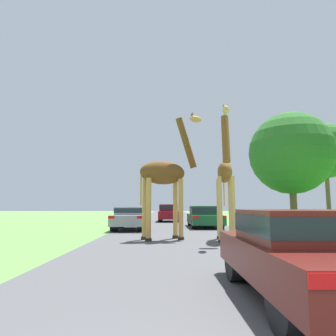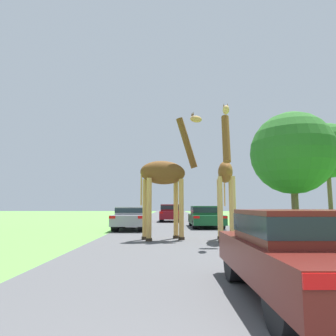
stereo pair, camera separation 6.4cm
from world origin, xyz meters
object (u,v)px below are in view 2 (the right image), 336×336
giraffe_companion (225,175)px  giraffe_near_road (166,177)px  car_queue_left (169,213)px  car_far_ahead (131,217)px  tree_mid_field (292,153)px  car_lead_maroon (305,251)px  car_queue_right (205,216)px  tree_right_cluster (326,151)px

giraffe_companion → giraffe_near_road: bearing=-4.7°
giraffe_near_road → car_queue_left: giraffe_near_road is taller
giraffe_near_road → car_far_ahead: giraffe_near_road is taller
tree_mid_field → giraffe_near_road: bearing=-136.1°
giraffe_near_road → car_lead_maroon: giraffe_near_road is taller
giraffe_near_road → car_queue_left: size_ratio=1.38×
giraffe_near_road → car_queue_left: (0.24, 14.37, -1.80)m
giraffe_companion → car_queue_left: size_ratio=1.30×
giraffe_near_road → car_queue_right: size_ratio=1.18×
tree_right_cluster → tree_mid_field: bearing=-133.7°
car_far_ahead → tree_mid_field: 12.39m
car_far_ahead → car_queue_left: bearing=76.0°
car_queue_left → car_lead_maroon: bearing=-85.3°
tree_mid_field → car_queue_right: bearing=-166.8°
giraffe_near_road → car_lead_maroon: bearing=-4.8°
car_lead_maroon → car_far_ahead: bearing=107.5°
car_queue_right → tree_right_cluster: 15.45m
car_queue_left → car_far_ahead: 9.47m
car_far_ahead → giraffe_companion: bearing=-52.1°
giraffe_companion → car_far_ahead: size_ratio=1.23×
car_lead_maroon → tree_mid_field: tree_mid_field is taller
giraffe_companion → car_queue_right: giraffe_companion is taller
car_far_ahead → tree_right_cluster: tree_right_cluster is taller
giraffe_near_road → car_lead_maroon: 8.45m
giraffe_companion → car_queue_right: size_ratio=1.11×
giraffe_near_road → car_queue_right: (2.51, 7.13, -1.87)m
giraffe_companion → tree_mid_field: (6.60, 9.17, 2.53)m
tree_right_cluster → tree_mid_field: 8.42m
giraffe_near_road → car_lead_maroon: (2.10, -7.97, -1.87)m
giraffe_near_road → car_far_ahead: size_ratio=1.31×
giraffe_companion → car_far_ahead: bearing=-44.4°
tree_right_cluster → tree_mid_field: (-5.75, -6.02, -1.27)m
tree_mid_field → car_far_ahead: bearing=-162.6°
car_queue_right → tree_right_cluster: tree_right_cluster is taller
giraffe_near_road → car_queue_left: 14.49m
giraffe_companion → car_lead_maroon: giraffe_companion is taller
car_queue_right → car_queue_left: size_ratio=1.16×
giraffe_companion → car_queue_left: 15.16m
car_lead_maroon → car_queue_left: (-1.85, 22.35, 0.07)m
car_far_ahead → tree_mid_field: bearing=17.4°
giraffe_near_road → car_far_ahead: 5.88m
car_far_ahead → tree_mid_field: (11.05, 3.46, 4.41)m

